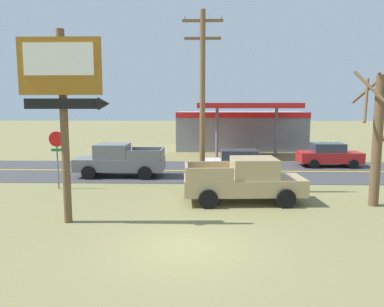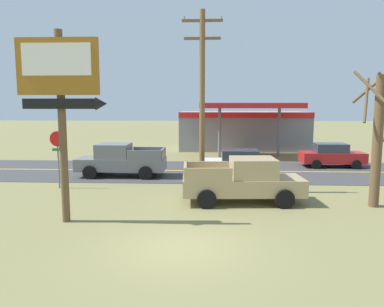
{
  "view_description": "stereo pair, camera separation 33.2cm",
  "coord_description": "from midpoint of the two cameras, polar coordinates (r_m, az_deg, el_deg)",
  "views": [
    {
      "loc": [
        0.58,
        -10.71,
        4.25
      ],
      "look_at": [
        0.0,
        8.0,
        1.8
      ],
      "focal_mm": 34.8,
      "sensor_mm": 36.0,
      "label": 1
    },
    {
      "loc": [
        0.91,
        -10.7,
        4.25
      ],
      "look_at": [
        0.0,
        8.0,
        1.8
      ],
      "focal_mm": 34.8,
      "sensor_mm": 36.0,
      "label": 2
    }
  ],
  "objects": [
    {
      "name": "ground_plane",
      "position": [
        11.54,
        -1.15,
        -14.15
      ],
      "size": [
        180.0,
        180.0,
        0.0
      ],
      "primitive_type": "plane",
      "color": "olive"
    },
    {
      "name": "road_asphalt",
      "position": [
        24.09,
        0.98,
        -2.68
      ],
      "size": [
        140.0,
        8.0,
        0.02
      ],
      "primitive_type": "cube",
      "color": "#3D3D3F",
      "rests_on": "ground"
    },
    {
      "name": "road_centre_line",
      "position": [
        24.09,
        0.98,
        -2.65
      ],
      "size": [
        126.0,
        0.2,
        0.01
      ],
      "primitive_type": "cube",
      "color": "gold",
      "rests_on": "road_asphalt"
    },
    {
      "name": "motel_sign",
      "position": [
        13.82,
        -18.76,
        9.15
      ],
      "size": [
        3.12,
        0.54,
        6.83
      ],
      "color": "brown",
      "rests_on": "ground"
    },
    {
      "name": "stop_sign",
      "position": [
        19.98,
        -19.44,
        0.64
      ],
      "size": [
        0.8,
        0.08,
        2.95
      ],
      "color": "slate",
      "rests_on": "ground"
    },
    {
      "name": "utility_pole",
      "position": [
        17.86,
        2.1,
        8.61
      ],
      "size": [
        1.9,
        0.26,
        8.63
      ],
      "color": "brown",
      "rests_on": "ground"
    },
    {
      "name": "bare_tree",
      "position": [
        17.2,
        27.06,
        2.48
      ],
      "size": [
        2.02,
        2.04,
        5.89
      ],
      "color": "brown",
      "rests_on": "ground"
    },
    {
      "name": "gas_station",
      "position": [
        36.26,
        8.08,
        3.74
      ],
      "size": [
        12.0,
        11.5,
        4.4
      ],
      "color": "gray",
      "rests_on": "ground"
    },
    {
      "name": "pickup_tan_parked_on_lawn",
      "position": [
        16.46,
        8.54,
        -4.15
      ],
      "size": [
        5.31,
        2.47,
        1.96
      ],
      "color": "tan",
      "rests_on": "ground"
    },
    {
      "name": "pickup_grey_on_road",
      "position": [
        22.55,
        -10.51,
        -1.05
      ],
      "size": [
        5.2,
        2.24,
        1.96
      ],
      "color": "slate",
      "rests_on": "ground"
    },
    {
      "name": "car_red_near_lane",
      "position": [
        27.29,
        20.93,
        -0.24
      ],
      "size": [
        4.2,
        2.0,
        1.64
      ],
      "color": "red",
      "rests_on": "ground"
    },
    {
      "name": "car_white_mid_lane",
      "position": [
        22.04,
        7.45,
        -1.53
      ],
      "size": [
        4.2,
        2.0,
        1.64
      ],
      "color": "silver",
      "rests_on": "ground"
    }
  ]
}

